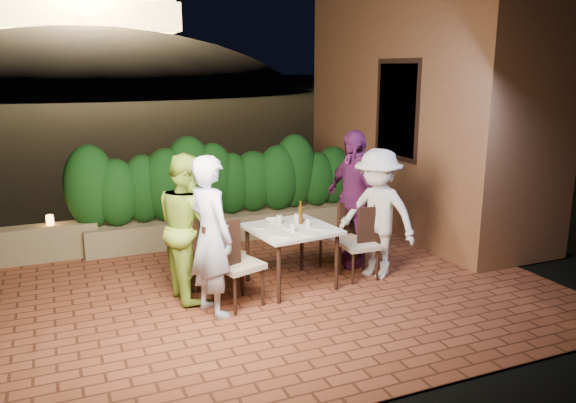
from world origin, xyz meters
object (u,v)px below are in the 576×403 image
chair_left_back (219,253)px  diner_green (189,226)px  dining_table (291,257)px  diner_purple (353,199)px  diner_blue (211,236)px  beer_bottle (301,212)px  chair_right_back (339,236)px  parapet_lamp (50,220)px  bowl (272,220)px  diner_white (377,214)px  chair_left_front (238,263)px  chair_right_front (359,243)px

chair_left_back → diner_green: diner_green is taller
dining_table → diner_purple: diner_purple is taller
diner_purple → diner_blue: bearing=-76.8°
diner_purple → chair_left_back: bearing=-90.4°
diner_blue → diner_purple: (2.19, 0.80, 0.04)m
diner_green → diner_purple: (2.30, 0.24, 0.07)m
beer_bottle → diner_purple: (0.91, 0.30, 0.03)m
chair_right_back → parapet_lamp: chair_right_back is taller
bowl → diner_green: 1.10m
beer_bottle → diner_purple: size_ratio=0.16×
diner_purple → parapet_lamp: diner_purple is taller
chair_left_back → parapet_lamp: size_ratio=6.90×
chair_left_back → chair_right_back: 1.70m
chair_right_back → parapet_lamp: (-3.54, 1.89, 0.12)m
diner_green → beer_bottle: bearing=-98.0°
dining_table → diner_white: diner_white is taller
diner_white → chair_left_front: bearing=-113.2°
bowl → diner_white: size_ratio=0.10×
chair_right_back → diner_purple: diner_purple is taller
chair_right_back → chair_left_back: bearing=-11.6°
bowl → chair_left_back: size_ratio=0.18×
chair_right_front → diner_green: size_ratio=0.54×
chair_right_front → diner_green: bearing=-5.8°
chair_left_back → diner_green: (-0.36, -0.02, 0.37)m
chair_left_front → chair_right_front: chair_left_front is taller
dining_table → diner_blue: (-1.11, -0.40, 0.51)m
chair_left_back → parapet_lamp: bearing=103.0°
diner_purple → diner_green: bearing=-91.1°
chair_right_back → diner_purple: (0.25, 0.08, 0.47)m
bowl → diner_green: size_ratio=0.10×
chair_right_back → bowl: bearing=-15.6°
beer_bottle → diner_white: size_ratio=0.18×
beer_bottle → chair_right_front: 0.87m
chair_left_back → chair_left_front: bearing=-110.2°
beer_bottle → chair_left_back: size_ratio=0.30×
bowl → diner_purple: 1.22m
beer_bottle → diner_green: size_ratio=0.17×
diner_purple → diner_white: bearing=-0.4°
parapet_lamp → dining_table: bearing=-39.4°
parapet_lamp → bowl: bearing=-36.6°
chair_left_front → chair_right_front: (1.68, 0.22, -0.04)m
chair_right_back → diner_blue: size_ratio=0.51×
dining_table → chair_right_back: bearing=21.4°
diner_purple → chair_left_front: bearing=-76.0°
dining_table → diner_green: diner_green is taller
beer_bottle → chair_right_back: (0.66, 0.22, -0.45)m
diner_purple → dining_table: bearing=-76.6°
parapet_lamp → chair_right_front: bearing=-32.7°
chair_right_back → chair_left_front: bearing=5.0°
parapet_lamp → diner_white: bearing=-31.3°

